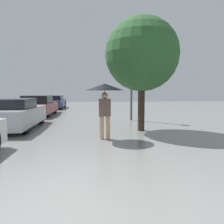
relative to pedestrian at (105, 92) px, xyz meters
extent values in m
plane|color=slate|center=(-0.47, -4.08, -1.51)|extent=(60.00, 60.00, 0.00)
cylinder|color=tan|center=(-0.10, 0.00, -1.14)|extent=(0.14, 0.14, 0.75)
cylinder|color=tan|center=(0.10, 0.00, -1.14)|extent=(0.14, 0.14, 0.75)
cube|color=brown|center=(0.00, 0.00, -0.48)|extent=(0.37, 0.22, 0.56)
sphere|color=tan|center=(0.00, 0.00, -0.10)|extent=(0.20, 0.20, 0.20)
cylinder|color=#515456|center=(0.00, 0.00, -0.24)|extent=(0.02, 0.02, 0.60)
cone|color=black|center=(0.00, 0.00, 0.17)|extent=(1.24, 1.24, 0.22)
cube|color=#9EA3A8|center=(-3.65, 2.40, -1.00)|extent=(1.85, 4.02, 0.70)
cube|color=black|center=(-3.65, 2.20, -0.46)|extent=(1.57, 1.81, 0.39)
cylinder|color=black|center=(-4.48, 3.64, -1.21)|extent=(0.18, 0.60, 0.60)
cylinder|color=black|center=(-2.82, 3.64, -1.21)|extent=(0.18, 0.60, 0.60)
cylinder|color=black|center=(-2.82, 1.15, -1.21)|extent=(0.18, 0.60, 0.60)
cube|color=maroon|center=(-3.84, 7.61, -1.02)|extent=(1.85, 4.26, 0.63)
cube|color=black|center=(-3.84, 7.40, -0.46)|extent=(1.57, 1.91, 0.48)
cylinder|color=black|center=(-4.68, 8.93, -1.18)|extent=(0.18, 0.65, 0.65)
cylinder|color=black|center=(-3.01, 8.93, -1.18)|extent=(0.18, 0.65, 0.65)
cylinder|color=black|center=(-4.68, 6.29, -1.18)|extent=(0.18, 0.65, 0.65)
cylinder|color=black|center=(-3.01, 6.29, -1.18)|extent=(0.18, 0.65, 0.65)
cube|color=navy|center=(-3.79, 13.56, -1.03)|extent=(1.69, 4.23, 0.60)
cube|color=black|center=(-3.79, 13.35, -0.53)|extent=(1.44, 1.90, 0.40)
cylinder|color=black|center=(-4.55, 14.87, -1.18)|extent=(0.18, 0.66, 0.66)
cylinder|color=black|center=(-3.03, 14.87, -1.18)|extent=(0.18, 0.66, 0.66)
cylinder|color=black|center=(-4.55, 12.25, -1.18)|extent=(0.18, 0.66, 0.66)
cylinder|color=black|center=(-3.03, 12.25, -1.18)|extent=(0.18, 0.66, 0.66)
cylinder|color=#38281E|center=(1.53, 1.43, -0.42)|extent=(0.26, 0.26, 2.18)
sphere|color=#2D5B2D|center=(1.53, 1.43, 1.45)|extent=(2.84, 2.84, 2.84)
cylinder|color=#515456|center=(1.72, 4.58, 0.55)|extent=(0.12, 0.12, 4.12)
sphere|color=beige|center=(1.72, 4.58, 2.73)|extent=(0.39, 0.39, 0.39)
camera|label=1|loc=(-0.44, -6.96, 0.02)|focal=35.00mm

